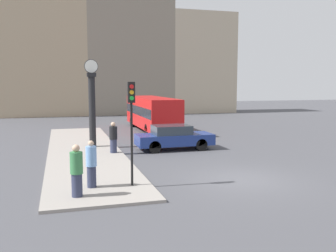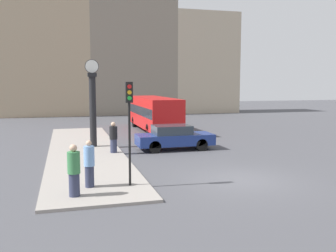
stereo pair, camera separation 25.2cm
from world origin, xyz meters
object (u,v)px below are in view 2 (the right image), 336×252
at_px(pedestrian_green_hoodie, 74,171).
at_px(pedestrian_black_jacket, 113,138).
at_px(bus_distant, 153,112).
at_px(sedan_car, 174,137).
at_px(traffic_light_near, 129,112).
at_px(pedestrian_blue_stripe, 89,164).
at_px(street_clock, 93,106).

height_order(pedestrian_green_hoodie, pedestrian_black_jacket, pedestrian_green_hoodie).
relative_size(bus_distant, pedestrian_black_jacket, 5.74).
height_order(sedan_car, pedestrian_black_jacket, pedestrian_black_jacket).
height_order(sedan_car, traffic_light_near, traffic_light_near).
height_order(traffic_light_near, pedestrian_blue_stripe, traffic_light_near).
relative_size(sedan_car, street_clock, 0.86).
bearing_deg(pedestrian_black_jacket, street_clock, 111.25).
relative_size(sedan_car, pedestrian_black_jacket, 2.65).
height_order(sedan_car, street_clock, street_clock).
distance_m(sedan_car, street_clock, 5.21).
height_order(traffic_light_near, pedestrian_black_jacket, traffic_light_near).
bearing_deg(sedan_car, street_clock, 158.26).
relative_size(pedestrian_green_hoodie, pedestrian_black_jacket, 1.05).
distance_m(street_clock, pedestrian_green_hoodie, 10.21).
bearing_deg(traffic_light_near, sedan_car, 62.12).
relative_size(traffic_light_near, street_clock, 0.74).
distance_m(pedestrian_green_hoodie, pedestrian_blue_stripe, 1.16).
bearing_deg(bus_distant, street_clock, -126.94).
bearing_deg(pedestrian_green_hoodie, pedestrian_blue_stripe, 60.61).
height_order(bus_distant, pedestrian_black_jacket, bus_distant).
xyz_separation_m(street_clock, pedestrian_black_jacket, (0.91, -2.35, -1.63)).
bearing_deg(street_clock, sedan_car, -21.74).
xyz_separation_m(sedan_car, bus_distant, (0.87, 9.00, 0.82)).
distance_m(street_clock, pedestrian_black_jacket, 3.00).
bearing_deg(street_clock, pedestrian_black_jacket, -68.75).
bearing_deg(traffic_light_near, street_clock, 94.14).
xyz_separation_m(traffic_light_near, street_clock, (-0.66, 9.13, -0.29)).
xyz_separation_m(street_clock, pedestrian_blue_stripe, (-0.82, -8.98, -1.60)).
distance_m(sedan_car, bus_distant, 9.08).
xyz_separation_m(bus_distant, pedestrian_black_jacket, (-4.50, -9.54, -0.63)).
height_order(bus_distant, pedestrian_green_hoodie, bus_distant).
height_order(sedan_car, pedestrian_blue_stripe, pedestrian_blue_stripe).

